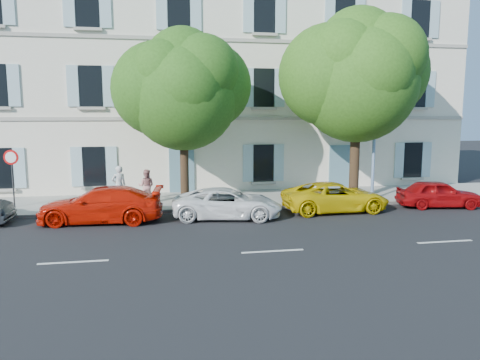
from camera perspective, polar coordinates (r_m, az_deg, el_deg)
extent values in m
plane|color=black|center=(18.68, 0.94, -5.14)|extent=(90.00, 90.00, 0.00)
cube|color=#A09E96|center=(22.95, -1.25, -2.40)|extent=(36.00, 4.50, 0.15)
cube|color=#9E998E|center=(20.85, -0.29, -3.48)|extent=(36.00, 0.16, 0.16)
cube|color=silver|center=(28.29, -3.18, 11.68)|extent=(28.00, 7.00, 12.00)
imported|color=red|center=(19.32, -16.62, -2.90)|extent=(5.02, 2.45, 1.41)
imported|color=white|center=(19.23, -1.51, -2.85)|extent=(4.76, 2.80, 1.24)
imported|color=#D8B709|center=(20.94, 11.56, -2.03)|extent=(4.70, 2.25, 1.29)
imported|color=#96090B|center=(23.24, 23.03, -1.55)|extent=(3.88, 2.07, 1.26)
cylinder|color=#3A2819|center=(21.36, -6.79, 1.12)|extent=(0.39, 0.39, 3.08)
ellipsoid|color=#336D1B|center=(21.20, -6.95, 10.25)|extent=(4.93, 4.93, 5.43)
cylinder|color=#3A2819|center=(22.97, 13.77, 1.92)|extent=(0.46, 0.46, 3.46)
ellipsoid|color=#3D791F|center=(22.88, 14.11, 11.50)|extent=(5.61, 5.61, 6.17)
cylinder|color=#383A3D|center=(21.57, -25.91, -0.72)|extent=(0.06, 0.06, 2.24)
cylinder|color=red|center=(21.40, -26.14, 2.50)|extent=(0.61, 0.14, 0.61)
cylinder|color=#7293BF|center=(23.17, 16.12, 6.83)|extent=(0.15, 0.15, 7.45)
cylinder|color=#7293BF|center=(22.81, 17.27, 16.15)|extent=(0.11, 1.30, 0.09)
cube|color=#383A3D|center=(22.22, 18.06, 15.97)|extent=(0.24, 0.42, 0.17)
imported|color=silver|center=(21.84, -14.54, -0.65)|extent=(0.76, 0.63, 1.78)
imported|color=tan|center=(22.06, -11.35, -0.74)|extent=(0.87, 0.74, 1.57)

